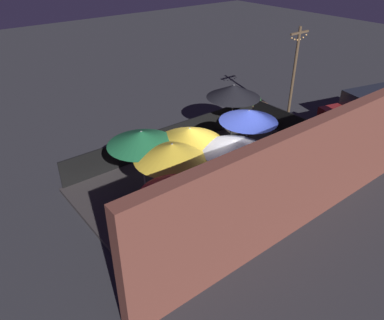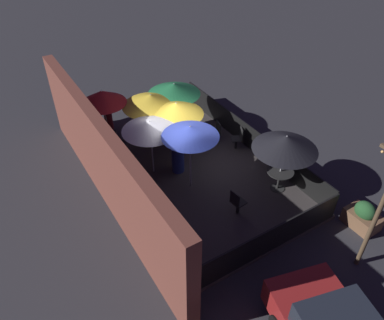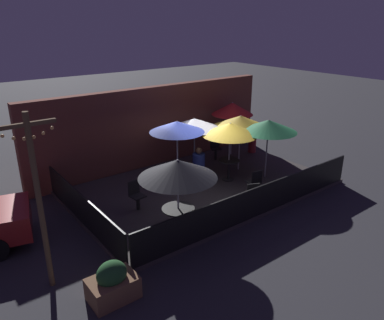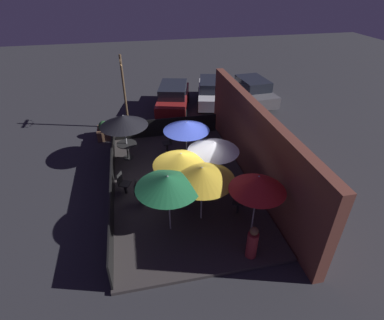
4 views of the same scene
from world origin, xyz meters
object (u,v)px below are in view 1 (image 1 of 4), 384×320
at_px(patio_umbrella_3, 234,145).
at_px(patio_umbrella_5, 249,116).
at_px(patio_umbrella_2, 172,151).
at_px(patio_umbrella_4, 142,138).
at_px(dining_table_0, 190,172).
at_px(light_post, 294,70).
at_px(dining_table_1, 232,122).
at_px(patio_chair_2, 169,152).
at_px(patio_umbrella_0, 190,135).
at_px(patron_1, 137,242).
at_px(patio_chair_3, 176,141).
at_px(patio_umbrella_6, 175,185).
at_px(planter_box, 254,106).
at_px(patio_umbrella_1, 234,91).
at_px(patio_chair_0, 204,217).
at_px(patron_0, 224,170).
at_px(parked_car_0, 375,109).
at_px(patio_chair_1, 272,140).

distance_m(patio_umbrella_3, patio_umbrella_5, 1.53).
height_order(patio_umbrella_2, patio_umbrella_4, patio_umbrella_4).
height_order(dining_table_0, light_post, light_post).
height_order(dining_table_1, patio_chair_2, patio_chair_2).
height_order(patio_umbrella_0, patron_1, patio_umbrella_0).
distance_m(patio_chair_2, patio_chair_3, 0.91).
bearing_deg(patio_umbrella_6, planter_box, -148.27).
xyz_separation_m(patio_umbrella_1, patio_umbrella_5, (1.70, 2.43, 0.30)).
bearing_deg(patio_chair_0, dining_table_0, 0.00).
bearing_deg(light_post, patio_umbrella_6, 22.64).
height_order(patio_umbrella_2, patron_0, patio_umbrella_2).
bearing_deg(patio_umbrella_5, parked_car_0, 175.62).
bearing_deg(patio_umbrella_1, parked_car_0, 151.18).
height_order(dining_table_1, patron_0, patron_0).
height_order(patio_chair_0, planter_box, patio_chair_0).
xyz_separation_m(patio_chair_1, parked_car_0, (-5.18, 1.06, 0.23)).
xyz_separation_m(patio_umbrella_0, planter_box, (-6.10, -3.01, -1.64)).
xyz_separation_m(patio_umbrella_3, patio_chair_3, (-0.44, -3.41, -1.44)).
bearing_deg(patio_chair_1, dining_table_0, 83.12).
bearing_deg(patio_umbrella_6, patio_umbrella_3, -165.05).
height_order(patio_umbrella_2, light_post, light_post).
bearing_deg(patio_umbrella_5, patio_umbrella_6, 20.36).
bearing_deg(patio_umbrella_5, dining_table_1, -125.02).
relative_size(patio_chair_1, patron_1, 0.79).
bearing_deg(planter_box, patio_umbrella_2, 26.31).
distance_m(patio_umbrella_3, planter_box, 7.21).
distance_m(patio_umbrella_3, light_post, 7.13).
relative_size(patio_umbrella_4, patron_0, 1.69).
relative_size(patio_umbrella_3, patio_chair_2, 2.23).
distance_m(patio_umbrella_2, patio_umbrella_5, 2.88).
bearing_deg(patio_chair_1, dining_table_1, -0.00).
bearing_deg(patio_umbrella_5, patio_umbrella_2, -1.11).
bearing_deg(patio_umbrella_6, light_post, -157.36).
relative_size(patio_umbrella_0, patio_umbrella_2, 0.99).
bearing_deg(patio_umbrella_3, patio_umbrella_0, -66.44).
distance_m(patio_umbrella_5, patio_umbrella_6, 4.10).
bearing_deg(patio_chair_0, parked_car_0, -57.45).
bearing_deg(dining_table_1, patio_umbrella_1, 0.00).
bearing_deg(patron_1, dining_table_0, -71.50).
height_order(patio_umbrella_0, patio_umbrella_1, patio_umbrella_1).
xyz_separation_m(patio_umbrella_5, patio_chair_2, (1.59, -2.10, -1.67)).
bearing_deg(patio_umbrella_3, light_post, -154.55).
relative_size(dining_table_1, parked_car_0, 0.18).
bearing_deg(planter_box, patio_chair_2, 14.12).
bearing_deg(patron_1, patio_chair_2, -55.71).
bearing_deg(light_post, dining_table_1, -1.89).
height_order(patio_umbrella_4, patron_1, patio_umbrella_4).
xyz_separation_m(patio_umbrella_3, light_post, (-6.43, -3.06, 0.17)).
height_order(patio_umbrella_3, light_post, light_post).
height_order(dining_table_0, patron_0, patron_0).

